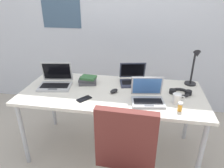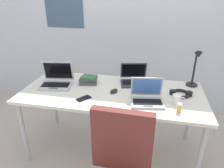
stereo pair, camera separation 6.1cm
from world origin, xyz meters
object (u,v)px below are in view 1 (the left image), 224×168
at_px(headphones, 180,92).
at_px(book_stack, 88,80).
at_px(coffee_mug, 177,98).
at_px(computer_mouse, 114,91).
at_px(laptop_by_keyboard, 133,79).
at_px(laptop_back_right, 148,97).
at_px(laptop_front_left, 56,82).
at_px(cell_phone, 84,99).
at_px(pill_bottle, 180,107).
at_px(desk_lamp, 194,68).

distance_m(headphones, book_stack, 0.96).
bearing_deg(coffee_mug, computer_mouse, 169.73).
xyz_separation_m(laptop_by_keyboard, coffee_mug, (0.42, -0.37, 0.00)).
distance_m(laptop_by_keyboard, laptop_back_right, 0.42).
distance_m(laptop_front_left, coffee_mug, 1.23).
bearing_deg(book_stack, laptop_front_left, -159.93).
bearing_deg(computer_mouse, cell_phone, -114.68).
bearing_deg(pill_bottle, computer_mouse, 157.97).
height_order(laptop_back_right, coffee_mug, laptop_back_right).
bearing_deg(cell_phone, desk_lamp, 62.62).
height_order(cell_phone, coffee_mug, coffee_mug).
bearing_deg(headphones, laptop_by_keyboard, 158.41).
height_order(laptop_back_right, headphones, laptop_back_right).
relative_size(desk_lamp, computer_mouse, 4.17).
height_order(laptop_front_left, computer_mouse, laptop_front_left).
height_order(laptop_back_right, book_stack, laptop_back_right).
distance_m(laptop_by_keyboard, laptop_front_left, 0.83).
distance_m(book_stack, coffee_mug, 0.94).
relative_size(cell_phone, coffee_mug, 1.20).
bearing_deg(headphones, book_stack, 174.97).
bearing_deg(headphones, computer_mouse, -172.79).
relative_size(laptop_front_left, book_stack, 1.73).
bearing_deg(pill_bottle, cell_phone, 176.24).
bearing_deg(pill_bottle, headphones, 82.07).
bearing_deg(desk_lamp, computer_mouse, -158.95).
bearing_deg(laptop_front_left, desk_lamp, 10.04).
distance_m(laptop_by_keyboard, computer_mouse, 0.32).
xyz_separation_m(laptop_by_keyboard, book_stack, (-0.48, -0.10, -0.00)).
bearing_deg(laptop_by_keyboard, headphones, -21.59).
bearing_deg(coffee_mug, cell_phone, -174.56).
relative_size(desk_lamp, laptop_back_right, 1.25).
height_order(desk_lamp, laptop_back_right, desk_lamp).
distance_m(headphones, pill_bottle, 0.33).
height_order(cell_phone, pill_bottle, pill_bottle).
distance_m(laptop_front_left, headphones, 1.27).
height_order(laptop_front_left, cell_phone, laptop_front_left).
xyz_separation_m(laptop_front_left, book_stack, (0.32, 0.12, -0.01)).
relative_size(cell_phone, headphones, 0.64).
distance_m(laptop_by_keyboard, pill_bottle, 0.67).
distance_m(laptop_front_left, computer_mouse, 0.63).
bearing_deg(headphones, cell_phone, -163.34).
xyz_separation_m(desk_lamp, pill_bottle, (-0.18, -0.54, -0.16)).
xyz_separation_m(laptop_by_keyboard, computer_mouse, (-0.17, -0.27, -0.03)).
bearing_deg(pill_bottle, laptop_by_keyboard, 130.03).
height_order(desk_lamp, pill_bottle, desk_lamp).
bearing_deg(desk_lamp, cell_phone, -154.73).
height_order(laptop_by_keyboard, laptop_back_right, laptop_back_right).
bearing_deg(book_stack, pill_bottle, -24.07).
distance_m(computer_mouse, coffee_mug, 0.60).
relative_size(laptop_front_left, pill_bottle, 4.58).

